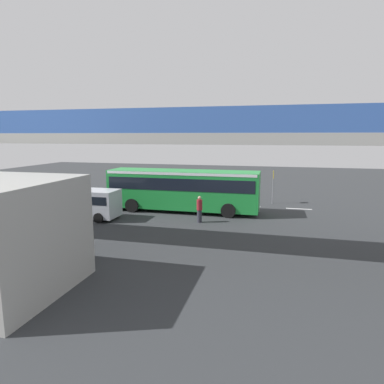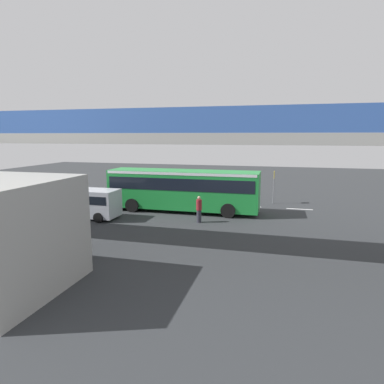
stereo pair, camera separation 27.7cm
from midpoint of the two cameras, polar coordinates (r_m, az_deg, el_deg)
name	(u,v)px [view 2 (the right image)]	position (r m, az deg, el deg)	size (l,w,h in m)	color
ground	(194,211)	(26.06, 0.60, -3.19)	(80.00, 80.00, 0.00)	#2D3033
city_bus	(183,187)	(25.56, -1.24, 0.86)	(11.54, 2.85, 3.15)	#1E8C38
parked_van	(85,201)	(24.71, -17.49, -1.55)	(4.80, 2.17, 2.05)	#B7BCC6
bicycle_black	(66,205)	(27.88, -20.44, -2.17)	(1.77, 0.44, 0.96)	black
bicycle_orange	(29,212)	(26.50, -25.78, -3.12)	(1.77, 0.44, 0.96)	black
pedestrian	(199,209)	(22.39, 1.55, -2.99)	(0.38, 0.38, 1.79)	#2D2D38
traffic_sign	(274,182)	(29.27, 14.04, 1.70)	(0.08, 0.60, 2.80)	slate
lane_dash_leftmost	(300,209)	(27.96, 18.12, -2.78)	(2.00, 0.20, 0.01)	silver
lane_dash_left	(249,206)	(27.99, 9.92, -2.43)	(2.00, 0.20, 0.01)	silver
lane_dash_centre	(201,204)	(28.58, 1.90, -2.04)	(2.00, 0.20, 0.01)	silver
lane_dash_right	(157,202)	(29.70, -5.65, -1.64)	(2.00, 0.20, 0.01)	silver
lane_dash_rightmost	(116,199)	(31.30, -12.53, -1.24)	(2.00, 0.20, 0.01)	silver
pedestrian_overpass	(147,146)	(16.66, -7.15, 7.74)	(31.81, 2.60, 6.98)	#9E9E99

